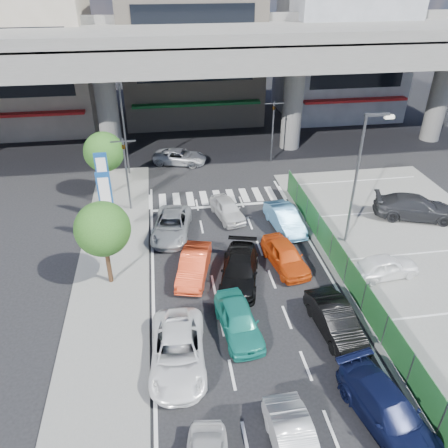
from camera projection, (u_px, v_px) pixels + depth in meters
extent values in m
plane|color=black|center=(255.00, 321.00, 20.98)|extent=(120.00, 120.00, 0.00)
cube|color=slate|center=(442.00, 274.00, 24.07)|extent=(12.00, 28.00, 0.06)
cube|color=slate|center=(112.00, 282.00, 23.43)|extent=(4.00, 30.00, 0.12)
cylinder|color=#61615C|center=(108.00, 112.00, 36.52)|extent=(1.80, 1.80, 8.00)
cylinder|color=#61615C|center=(293.00, 104.00, 38.57)|extent=(1.80, 1.80, 8.00)
cylinder|color=#61615C|center=(439.00, 98.00, 40.37)|extent=(1.80, 1.80, 8.00)
cube|color=#61615C|center=(201.00, 46.00, 34.96)|extent=(64.00, 14.00, 2.00)
cube|color=#61615C|center=(212.00, 42.00, 28.54)|extent=(64.00, 0.40, 0.90)
cube|color=#61615C|center=(193.00, 19.00, 40.05)|extent=(64.00, 0.40, 0.90)
cube|color=gray|center=(29.00, 61.00, 42.67)|extent=(12.00, 10.00, 13.00)
cube|color=#AC1516|center=(25.00, 113.00, 40.26)|extent=(10.80, 1.60, 0.25)
cube|color=black|center=(14.00, 64.00, 38.08)|extent=(9.60, 0.10, 5.85)
cube|color=gray|center=(190.00, 44.00, 45.05)|extent=(14.00, 10.00, 15.00)
cube|color=#125A26|center=(197.00, 103.00, 43.16)|extent=(12.60, 1.60, 0.25)
cube|color=black|center=(195.00, 44.00, 40.42)|extent=(11.20, 0.10, 6.75)
cube|color=gray|center=(340.00, 57.00, 47.04)|extent=(12.00, 10.00, 12.00)
cube|color=#AC1516|center=(354.00, 99.00, 44.37)|extent=(10.80, 1.60, 0.25)
cube|color=black|center=(360.00, 60.00, 42.48)|extent=(9.60, 0.10, 5.40)
cylinder|color=#595B60|center=(127.00, 176.00, 29.00)|extent=(0.14, 0.14, 5.20)
cube|color=#595B60|center=(123.00, 141.00, 27.76)|extent=(1.60, 0.08, 0.08)
imported|color=black|center=(123.00, 146.00, 27.92)|extent=(0.26, 1.24, 0.50)
cylinder|color=#595B60|center=(273.00, 132.00, 36.43)|extent=(0.14, 0.14, 5.20)
cube|color=#595B60|center=(274.00, 103.00, 35.19)|extent=(1.60, 0.08, 0.08)
imported|color=black|center=(274.00, 107.00, 35.35)|extent=(0.26, 1.24, 0.50)
cylinder|color=#595B60|center=(355.00, 182.00, 24.89)|extent=(0.16, 0.16, 8.00)
cube|color=#595B60|center=(377.00, 115.00, 22.96)|extent=(1.40, 0.15, 0.15)
cube|color=silver|center=(389.00, 117.00, 23.13)|extent=(0.50, 0.22, 0.18)
cylinder|color=#595B60|center=(124.00, 127.00, 33.32)|extent=(0.16, 0.16, 8.00)
cube|color=#595B60|center=(126.00, 74.00, 31.39)|extent=(1.40, 0.15, 0.15)
cube|color=silver|center=(136.00, 75.00, 31.55)|extent=(0.50, 0.22, 0.18)
cylinder|color=#595B60|center=(110.00, 227.00, 26.26)|extent=(0.10, 0.10, 2.20)
cube|color=navy|center=(106.00, 196.00, 25.18)|extent=(0.80, 0.12, 3.00)
cube|color=white|center=(105.00, 197.00, 25.12)|extent=(0.60, 0.02, 2.40)
cylinder|color=#595B60|center=(107.00, 204.00, 28.75)|extent=(0.10, 0.10, 2.20)
cube|color=navy|center=(103.00, 175.00, 27.66)|extent=(0.80, 0.12, 3.00)
cube|color=white|center=(103.00, 175.00, 27.61)|extent=(0.60, 0.02, 2.40)
cylinder|color=#382314|center=(109.00, 265.00, 22.85)|extent=(0.24, 0.24, 2.40)
sphere|color=#194313|center=(103.00, 229.00, 21.71)|extent=(2.80, 2.80, 2.80)
cylinder|color=#382314|center=(108.00, 180.00, 31.64)|extent=(0.24, 0.24, 2.40)
sphere|color=#194313|center=(104.00, 152.00, 30.50)|extent=(2.80, 2.80, 2.80)
imported|color=silver|center=(295.00, 446.00, 14.87)|extent=(1.49, 3.96, 1.29)
imported|color=#0D1333|center=(388.00, 411.00, 15.99)|extent=(2.87, 5.05, 1.38)
imported|color=white|center=(178.00, 351.00, 18.42)|extent=(2.57, 5.09, 1.38)
imported|color=#1D8878|center=(239.00, 320.00, 20.02)|extent=(2.04, 4.20, 1.38)
imported|color=black|center=(336.00, 321.00, 20.00)|extent=(1.83, 4.30, 1.38)
imported|color=#F34520|center=(194.00, 265.00, 23.67)|extent=(2.39, 4.31, 1.35)
imported|color=black|center=(240.00, 270.00, 23.29)|extent=(3.06, 5.09, 1.38)
imported|color=#D44710|center=(285.00, 256.00, 24.43)|extent=(2.28, 4.26, 1.38)
imported|color=#9FA3A6|center=(172.00, 226.00, 27.28)|extent=(2.94, 5.01, 1.31)
imported|color=silver|center=(227.00, 209.00, 29.15)|extent=(2.30, 3.97, 1.27)
imported|color=#60ACE6|center=(285.00, 219.00, 27.89)|extent=(1.97, 4.34, 1.38)
imported|color=#B3B5BB|center=(180.00, 157.00, 36.99)|extent=(4.86, 3.26, 1.24)
imported|color=white|center=(385.00, 266.00, 23.57)|extent=(3.89, 1.91, 1.28)
imported|color=#292A2D|center=(415.00, 207.00, 28.96)|extent=(5.71, 3.72, 1.54)
cone|color=#E0520C|center=(343.00, 267.00, 24.00)|extent=(0.38, 0.38, 0.64)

